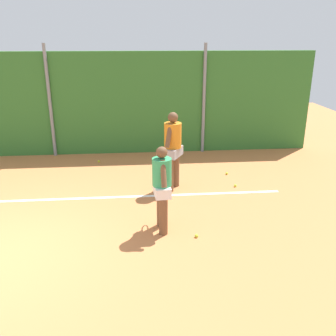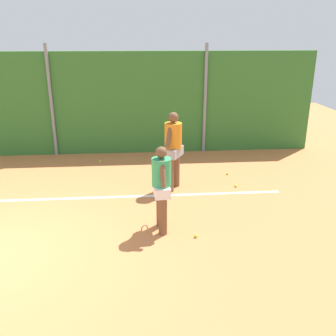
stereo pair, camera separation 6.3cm
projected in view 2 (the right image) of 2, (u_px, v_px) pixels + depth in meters
The scene contains 11 objects.
ground_plane at pixel (20, 211), 7.94m from camera, with size 25.01×25.01×0.00m, color #C67542.
hedge_fence_backdrop at pixel (53, 105), 11.30m from camera, with size 16.26×0.25×3.13m, color #33702D.
fence_post_center at pixel (51, 102), 11.09m from camera, with size 0.10×0.10×3.36m, color gray.
fence_post_right at pixel (205, 100), 11.45m from camera, with size 0.10×0.10×3.36m, color gray.
court_baseline_paint at pixel (27, 200), 8.47m from camera, with size 11.88×0.10×0.01m, color white.
player_foreground_near at pixel (161, 185), 6.88m from camera, with size 0.36×0.78×1.68m.
player_midcourt at pixel (173, 147), 8.76m from camera, with size 0.55×0.72×1.90m.
tennis_ball_0 at pixel (227, 174), 10.00m from camera, with size 0.07×0.07×0.07m, color #CCDB33.
tennis_ball_1 at pixel (100, 161), 10.98m from camera, with size 0.07×0.07×0.07m, color #CCDB33.
tennis_ball_3 at pixel (196, 236), 6.89m from camera, with size 0.07×0.07×0.07m, color #CCDB33.
tennis_ball_4 at pixel (236, 186), 9.19m from camera, with size 0.07×0.07×0.07m, color #CCDB33.
Camera 2 is at (2.60, -5.67, 3.57)m, focal length 39.45 mm.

